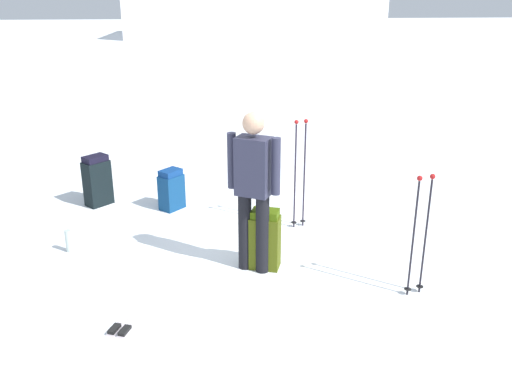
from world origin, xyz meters
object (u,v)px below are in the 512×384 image
backpack_bright (171,190)px  ski_poles_planted_far (300,169)px  thermos_bottle (68,241)px  backpack_large_dark (265,240)px  ski_poles_planted_near (420,229)px  backpack_small_spare (97,181)px  skier_standing (254,185)px  ski_pair_near (120,332)px

backpack_bright → ski_poles_planted_far: 1.82m
ski_poles_planted_far → thermos_bottle: size_ratio=5.24×
ski_poles_planted_far → backpack_bright: bearing=156.7°
backpack_large_dark → ski_poles_planted_near: 1.59m
backpack_bright → ski_poles_planted_near: ski_poles_planted_near is taller
backpack_small_spare → ski_poles_planted_far: 2.81m
ski_poles_planted_near → thermos_bottle: size_ratio=4.74×
skier_standing → ski_poles_planted_far: 1.26m
ski_poles_planted_near → ski_poles_planted_far: bearing=118.4°
skier_standing → ski_poles_planted_far: skier_standing is taller
backpack_large_dark → backpack_small_spare: size_ratio=0.95×
backpack_bright → thermos_bottle: backpack_bright is taller
skier_standing → backpack_small_spare: size_ratio=2.44×
ski_pair_near → backpack_small_spare: 3.17m
skier_standing → ski_poles_planted_near: size_ratio=1.38×
backpack_large_dark → thermos_bottle: bearing=166.6°
thermos_bottle → skier_standing: bearing=-15.2°
ski_poles_planted_near → thermos_bottle: (-3.59, 1.16, -0.56)m
ski_pair_near → backpack_small_spare: size_ratio=2.57×
backpack_small_spare → backpack_large_dark: bearing=-42.7°
ski_poles_planted_far → thermos_bottle: 2.81m
ski_pair_near → backpack_small_spare: (-0.74, 3.07, 0.33)m
backpack_large_dark → backpack_bright: (-1.10, 1.72, -0.05)m
ski_pair_near → backpack_large_dark: 1.79m
ski_poles_planted_near → thermos_bottle: bearing=162.1°
ski_pair_near → backpack_bright: 2.86m
backpack_bright → ski_poles_planted_far: bearing=-23.3°
backpack_bright → thermos_bottle: size_ratio=2.12×
backpack_bright → backpack_small_spare: (-1.01, 0.23, 0.07)m
ski_pair_near → backpack_small_spare: backpack_small_spare is taller
backpack_large_dark → ski_poles_planted_near: size_ratio=0.53×
ski_pair_near → thermos_bottle: (-0.81, 1.64, 0.12)m
backpack_small_spare → backpack_bright: bearing=-12.7°
thermos_bottle → ski_pair_near: bearing=-63.6°
ski_pair_near → backpack_bright: size_ratio=3.25×
skier_standing → ski_pair_near: (-1.25, -1.08, -0.94)m
skier_standing → ski_pair_near: size_ratio=0.95×
backpack_bright → ski_poles_planted_near: size_ratio=0.45×
backpack_large_dark → ski_poles_planted_far: (0.51, 1.03, 0.43)m
backpack_large_dark → ski_poles_planted_near: ski_poles_planted_near is taller
ski_poles_planted_far → ski_pair_near: bearing=-131.1°
skier_standing → thermos_bottle: bearing=164.8°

